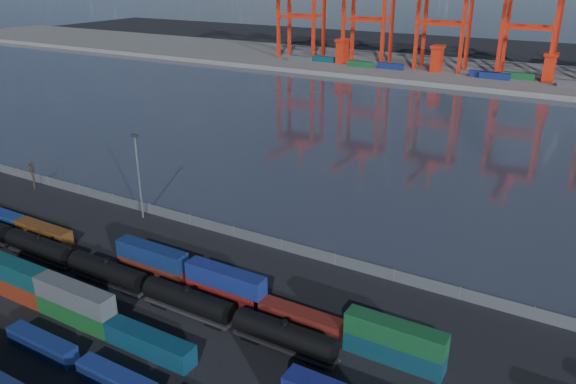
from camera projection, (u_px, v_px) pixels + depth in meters
The scene contains 11 objects.
ground at pixel (172, 338), 73.09m from camera, with size 700.00×700.00×0.00m, color black.
harbor_water at pixel (423, 138), 157.05m from camera, with size 700.00×700.00×0.00m, color #272C38.
far_quay at pixel (500, 75), 240.64m from camera, with size 700.00×70.00×2.00m, color #514F4C.
container_row_mid at pixel (104, 320), 73.12m from camera, with size 130.06×2.65×5.65m.
container_row_north at pixel (251, 298), 77.85m from camera, with size 142.27×2.55×5.43m.
tanker_string at pixel (72, 259), 87.96m from camera, with size 91.87×3.09×4.42m.
waterfront_fence at pixel (282, 245), 95.11m from camera, with size 160.12×0.12×2.20m.
bare_tree at pixel (32, 173), 120.55m from camera, with size 1.79×1.73×7.05m.
yard_light_mast at pixel (138, 172), 104.43m from camera, with size 1.60×0.40×16.60m.
quay_containers at pixel (466, 73), 233.30m from camera, with size 172.58×10.99×2.60m.
straddle_carriers at pixel (491, 62), 231.25m from camera, with size 140.00×7.00×11.10m.
Camera 1 is at (43.68, -44.62, 45.11)m, focal length 35.00 mm.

